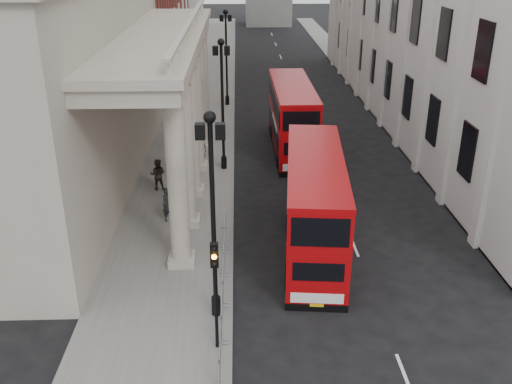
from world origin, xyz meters
The scene contains 14 objects.
sidewalk_west centered at (-3.00, 30.00, 0.06)m, with size 6.00×140.00×0.12m, color slate.
sidewalk_east centered at (13.50, 30.00, 0.06)m, with size 3.00×140.00×0.12m, color slate.
kerb centered at (-0.05, 30.00, 0.07)m, with size 0.20×140.00×0.14m, color slate.
portico_building centered at (-10.50, 18.00, 6.00)m, with size 9.00×28.00×12.00m, color #A09686.
lamp_post_south centered at (-0.60, 4.00, 4.91)m, with size 1.05×0.44×8.32m.
lamp_post_mid centered at (-0.60, 20.00, 4.91)m, with size 1.05×0.44×8.32m.
lamp_post_north centered at (-0.60, 36.00, 4.91)m, with size 1.05×0.44×8.32m.
traffic_light centered at (-0.50, 1.98, 3.11)m, with size 0.28×0.33×4.30m.
crowd_barriers centered at (-0.35, 2.23, 0.67)m, with size 0.50×18.75×1.10m.
bus_near centered at (3.92, 9.46, 2.41)m, with size 3.55×10.87×4.61m.
bus_far centered at (4.18, 23.97, 2.46)m, with size 2.73×10.92×4.70m.
pedestrian_a centered at (-3.37, 12.46, 1.03)m, with size 0.67×0.44×1.82m, color black.
pedestrian_b centered at (-4.44, 16.64, 1.08)m, with size 0.93×0.73×1.92m, color black.
pedestrian_c centered at (-2.20, 21.98, 0.90)m, with size 0.76×0.50×1.56m, color black.
Camera 1 is at (0.37, -14.86, 13.70)m, focal length 40.00 mm.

